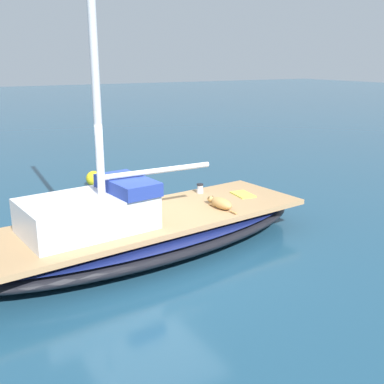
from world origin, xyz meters
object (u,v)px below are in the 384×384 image
at_px(sailboat_main, 147,233).
at_px(dog_tan, 220,203).
at_px(deck_towel, 243,194).
at_px(mooring_buoy, 94,178).
at_px(deck_winch, 200,189).

relative_size(sailboat_main, dog_tan, 7.83).
bearing_deg(dog_tan, deck_towel, -60.80).
bearing_deg(mooring_buoy, deck_towel, -158.84).
bearing_deg(deck_winch, deck_towel, -130.50).
distance_m(deck_winch, mooring_buoy, 4.33).
relative_size(dog_tan, deck_winch, 4.54).
distance_m(deck_winch, deck_towel, 0.97).
relative_size(sailboat_main, deck_towel, 13.33).
xyz_separation_m(deck_winch, deck_towel, (-0.63, -0.73, -0.08)).
bearing_deg(deck_towel, mooring_buoy, 21.16).
bearing_deg(dog_tan, sailboat_main, 80.79).
distance_m(sailboat_main, deck_towel, 2.51).
height_order(sailboat_main, dog_tan, dog_tan).
bearing_deg(sailboat_main, deck_winch, -62.28).
bearing_deg(deck_towel, sailboat_main, 96.55).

